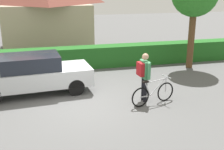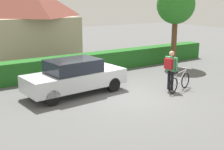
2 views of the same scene
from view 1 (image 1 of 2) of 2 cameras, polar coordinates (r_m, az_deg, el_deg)
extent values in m
plane|color=#565656|center=(10.10, -5.60, -5.76)|extent=(60.00, 60.00, 0.00)
cube|color=#215F1F|center=(14.30, -8.55, 3.28)|extent=(18.14, 0.90, 1.03)
cube|color=tan|center=(19.14, -12.52, 9.36)|extent=(5.07, 5.06, 2.82)
cube|color=silver|center=(11.28, -15.09, -0.39)|extent=(4.36, 1.97, 0.64)
cube|color=#1E232D|center=(11.12, -15.74, 2.44)|extent=(2.19, 1.61, 0.53)
cylinder|color=black|center=(12.23, -8.47, -0.15)|extent=(0.63, 0.22, 0.62)
cylinder|color=black|center=(10.84, -7.06, -2.41)|extent=(0.63, 0.22, 0.62)
torus|color=black|center=(10.38, 10.43, -3.25)|extent=(0.68, 0.23, 0.69)
torus|color=black|center=(9.77, 5.59, -4.38)|extent=(0.68, 0.23, 0.69)
cylinder|color=silver|center=(10.10, 9.07, -2.21)|extent=(0.67, 0.21, 0.58)
cylinder|color=silver|center=(9.85, 7.03, -2.78)|extent=(0.26, 0.10, 0.52)
cylinder|color=silver|center=(9.94, 8.50, -1.14)|extent=(0.82, 0.25, 0.07)
cylinder|color=silver|center=(9.88, 6.56, -4.20)|extent=(0.40, 0.14, 0.05)
cylinder|color=silver|center=(10.29, 10.52, -1.85)|extent=(0.04, 0.04, 0.54)
cube|color=black|center=(9.69, 6.55, -1.34)|extent=(0.24, 0.15, 0.06)
cylinder|color=silver|center=(10.20, 10.61, -0.27)|extent=(0.16, 0.49, 0.03)
cylinder|color=black|center=(10.34, 6.13, -2.66)|extent=(0.13, 0.13, 0.85)
cylinder|color=black|center=(10.19, 6.55, -2.98)|extent=(0.13, 0.13, 0.85)
cube|color=#3F8C59|center=(10.04, 6.48, 1.08)|extent=(0.24, 0.51, 0.60)
sphere|color=tan|center=(9.92, 6.57, 3.59)|extent=(0.23, 0.23, 0.23)
cylinder|color=#3F8C59|center=(10.30, 5.77, 1.61)|extent=(0.09, 0.09, 0.57)
cylinder|color=#3F8C59|center=(9.78, 7.23, 0.70)|extent=(0.09, 0.09, 0.57)
cube|color=#A7191E|center=(9.97, 5.65, 1.16)|extent=(0.19, 0.41, 0.46)
cylinder|color=brown|center=(14.66, 15.30, 6.96)|extent=(0.31, 0.31, 2.91)
camera|label=2|loc=(5.81, -105.44, -5.88)|focal=48.58mm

